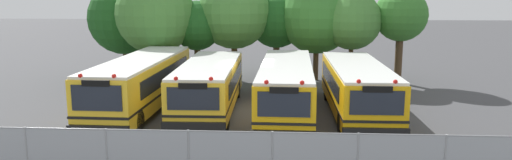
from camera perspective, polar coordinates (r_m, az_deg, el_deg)
ground_plane at (r=23.54m, az=-1.04°, el=-3.82°), size 160.00×160.00×0.00m
school_bus_0 at (r=24.37m, az=-13.53°, el=-0.17°), size 2.71×11.06×2.72m
school_bus_1 at (r=23.66m, az=-5.59°, el=-0.50°), size 2.80×9.71×2.52m
school_bus_2 at (r=23.01m, az=3.64°, el=-0.68°), size 2.66×10.90×2.59m
school_bus_3 at (r=23.28m, az=11.97°, el=-0.81°), size 2.64×9.80×2.56m
tree_0 at (r=33.66m, az=-15.71°, el=7.20°), size 4.82×4.82×6.48m
tree_1 at (r=31.20m, az=-11.89°, el=7.66°), size 5.04×5.04×6.93m
tree_2 at (r=31.40m, az=-6.97°, el=6.45°), size 3.23×3.23×5.28m
tree_3 at (r=31.50m, az=-2.59°, el=8.15°), size 4.76×4.76×6.87m
tree_4 at (r=32.36m, az=2.70°, el=7.14°), size 3.70×3.70×5.78m
tree_5 at (r=31.88m, az=7.17°, el=7.43°), size 4.83×4.83×6.61m
tree_6 at (r=31.06m, az=11.25°, el=7.02°), size 3.72×3.72×5.88m
tree_7 at (r=31.92m, az=17.11°, el=7.39°), size 3.36×3.36×6.06m
chainlink_fence at (r=14.39m, az=-3.09°, el=-9.36°), size 17.55×0.07×1.80m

